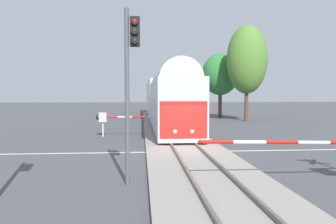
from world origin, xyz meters
name	(u,v)px	position (x,y,z in m)	size (l,w,h in m)	color
ground_plane	(186,152)	(0.00, 0.00, 0.00)	(220.00, 220.00, 0.00)	#47474C
road_centre_stripe	(186,152)	(0.00, 0.00, 0.00)	(44.00, 0.20, 0.01)	beige
railway_track	(186,150)	(0.00, 0.00, 0.10)	(4.40, 80.00, 0.32)	gray
commuter_train	(163,97)	(0.00, 20.18, 2.78)	(3.04, 41.33, 5.16)	#B2B7C1
crossing_gate_far	(112,118)	(-4.61, 6.89, 1.39)	(6.03, 0.40, 1.80)	#B7B7BC
traffic_signal_median	(131,68)	(-2.80, -6.49, 4.07)	(0.53, 0.38, 6.10)	#4C4C51
elm_centre_background	(220,74)	(7.89, 24.90, 5.74)	(4.76, 4.76, 8.50)	#4C3828
oak_far_right	(247,60)	(9.87, 20.08, 7.17)	(4.69, 4.69, 11.18)	#4C3828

